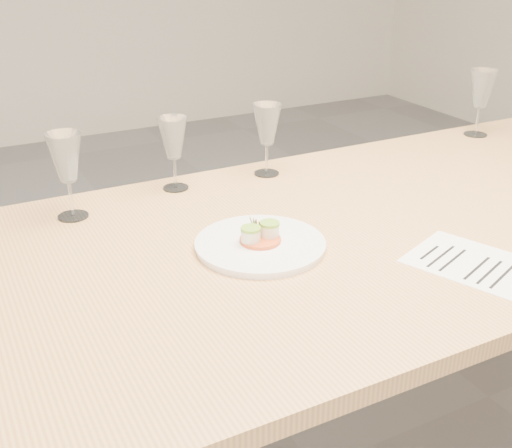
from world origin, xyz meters
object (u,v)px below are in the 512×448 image
dining_table (327,255)px  wine_glass_4 (482,90)px  wine_glass_2 (173,140)px  recipe_sheet (472,263)px  wine_glass_1 (66,159)px  dinner_plate (260,243)px  wine_glass_3 (267,126)px

dining_table → wine_glass_4: bearing=25.0°
wine_glass_4 → wine_glass_2: bearing=179.5°
wine_glass_2 → wine_glass_4: bearing=-0.5°
recipe_sheet → wine_glass_1: size_ratio=1.44×
dinner_plate → wine_glass_3: wine_glass_3 is taller
recipe_sheet → dinner_plate: bearing=121.7°
wine_glass_2 → wine_glass_3: (0.27, -0.01, 0.00)m
wine_glass_2 → wine_glass_4: 1.09m
dining_table → wine_glass_2: wine_glass_2 is taller
recipe_sheet → wine_glass_4: wine_glass_4 is taller
dining_table → wine_glass_2: 0.51m
dinner_plate → wine_glass_2: (-0.04, 0.42, 0.13)m
wine_glass_4 → recipe_sheet: bearing=-135.3°
wine_glass_2 → wine_glass_4: size_ratio=0.89×
recipe_sheet → wine_glass_4: size_ratio=1.38×
wine_glass_1 → wine_glass_2: bearing=11.8°
dinner_plate → recipe_sheet: dinner_plate is taller
recipe_sheet → wine_glass_4: 0.98m
wine_glass_4 → dining_table: bearing=-155.0°
dining_table → wine_glass_1: (-0.51, 0.35, 0.22)m
dining_table → wine_glass_4: 0.98m
wine_glass_3 → wine_glass_4: 0.81m
dining_table → dinner_plate: dinner_plate is taller
wine_glass_1 → wine_glass_3: (0.56, 0.05, -0.01)m
recipe_sheet → wine_glass_2: 0.81m
dinner_plate → wine_glass_1: 0.51m
wine_glass_3 → wine_glass_4: wine_glass_4 is taller
dining_table → wine_glass_2: (-0.22, 0.41, 0.21)m
dining_table → wine_glass_3: size_ratio=11.81×
dinner_plate → wine_glass_2: wine_glass_2 is taller
wine_glass_2 → dinner_plate: bearing=-85.0°
dining_table → wine_glass_3: wine_glass_3 is taller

